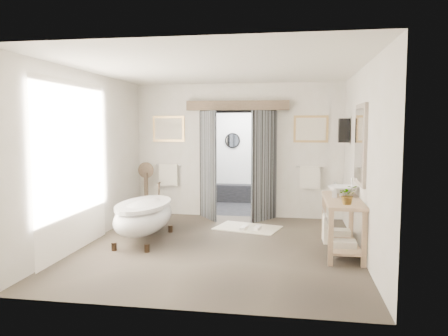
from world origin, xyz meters
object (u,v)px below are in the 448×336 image
(rug, at_px, (248,228))
(basin, at_px, (342,191))
(vanity, at_px, (341,220))
(clawfoot_tub, at_px, (144,215))

(rug, xyz_separation_m, basin, (1.66, -1.06, 0.92))
(vanity, relative_size, basin, 3.43)
(rug, distance_m, basin, 2.18)
(clawfoot_tub, xyz_separation_m, basin, (3.33, 0.15, 0.49))
(vanity, xyz_separation_m, basin, (0.04, 0.29, 0.42))
(vanity, xyz_separation_m, rug, (-1.62, 1.36, -0.50))
(vanity, distance_m, basin, 0.52)
(vanity, bearing_deg, basin, 81.30)
(clawfoot_tub, distance_m, basin, 3.37)
(rug, bearing_deg, basin, -32.58)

